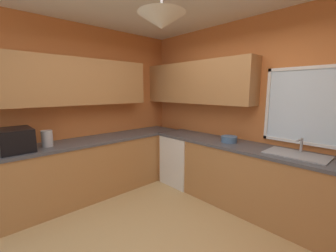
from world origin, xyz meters
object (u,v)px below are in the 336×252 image
(dishwasher, at_px, (183,159))
(kettle, at_px, (47,139))
(microwave, at_px, (16,140))
(sink_assembly, at_px, (296,154))
(bowl, at_px, (229,139))

(dishwasher, relative_size, kettle, 3.89)
(microwave, distance_m, kettle, 0.35)
(dishwasher, xyz_separation_m, microwave, (-0.66, -2.37, 0.62))
(kettle, xyz_separation_m, sink_assembly, (2.45, 2.06, -0.10))
(dishwasher, height_order, bowl, bowl)
(microwave, bearing_deg, sink_assembly, 44.30)
(bowl, bearing_deg, microwave, -123.06)
(microwave, relative_size, kettle, 2.15)
(kettle, height_order, bowl, kettle)
(microwave, height_order, sink_assembly, microwave)
(microwave, distance_m, sink_assembly, 3.45)
(dishwasher, bearing_deg, microwave, -105.54)
(dishwasher, relative_size, bowl, 3.80)
(kettle, bearing_deg, sink_assembly, 40.05)
(sink_assembly, bearing_deg, kettle, -139.95)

